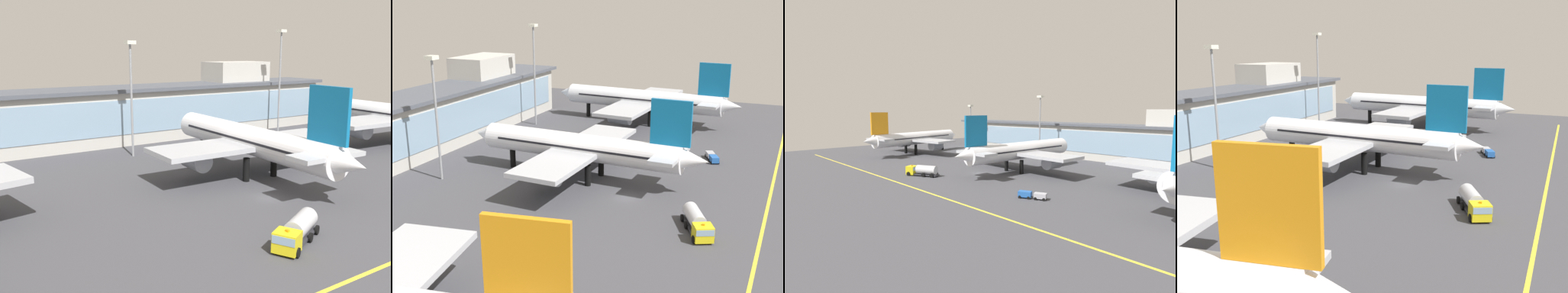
# 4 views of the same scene
# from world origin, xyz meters

# --- Properties ---
(ground_plane) EXTENTS (180.00, 180.00, 0.00)m
(ground_plane) POSITION_xyz_m (0.00, 0.00, 0.00)
(ground_plane) COLOR #424247
(taxiway_centreline_stripe) EXTENTS (144.00, 0.50, 0.01)m
(taxiway_centreline_stripe) POSITION_xyz_m (0.00, -22.00, 0.01)
(taxiway_centreline_stripe) COLOR yellow
(taxiway_centreline_stripe) RESTS_ON ground
(terminal_building) EXTENTS (118.69, 14.00, 17.83)m
(terminal_building) POSITION_xyz_m (1.76, 50.04, 6.82)
(terminal_building) COLOR beige
(terminal_building) RESTS_ON ground
(airliner_near_right) EXTENTS (35.33, 46.89, 16.29)m
(airliner_near_right) POSITION_xyz_m (5.97, 11.15, 5.95)
(airliner_near_right) COLOR black
(airliner_near_right) RESTS_ON ground
(airliner_far_right) EXTENTS (40.37, 50.90, 16.95)m
(airliner_far_right) POSITION_xyz_m (51.92, 13.47, 6.18)
(airliner_far_right) COLOR black
(airliner_far_right) RESTS_ON ground
(fuel_tanker_truck) EXTENTS (9.19, 6.20, 2.90)m
(fuel_tanker_truck) POSITION_xyz_m (-8.03, -13.38, 1.51)
(fuel_tanker_truck) COLOR black
(fuel_tanker_truck) RESTS_ON ground
(baggage_tug_near) EXTENTS (5.72, 3.78, 1.40)m
(baggage_tug_near) POSITION_xyz_m (26.20, -9.45, 0.79)
(baggage_tug_near) COLOR black
(baggage_tug_near) RESTS_ON ground
(apron_light_mast_west) EXTENTS (1.80, 1.80, 25.96)m
(apron_light_mast_west) POSITION_xyz_m (38.78, 38.94, 16.74)
(apron_light_mast_west) COLOR gray
(apron_light_mast_west) RESTS_ON ground
(apron_light_mast_centre) EXTENTS (1.80, 1.80, 22.74)m
(apron_light_mast_centre) POSITION_xyz_m (-4.78, 34.64, 14.97)
(apron_light_mast_centre) COLOR gray
(apron_light_mast_centre) RESTS_ON ground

